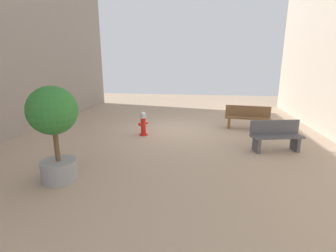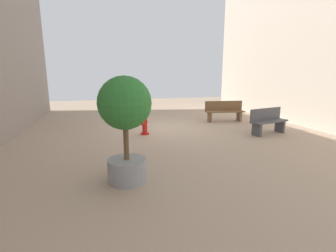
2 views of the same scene
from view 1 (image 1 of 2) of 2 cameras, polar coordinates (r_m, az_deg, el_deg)
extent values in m
plane|color=tan|center=(10.10, 1.57, -0.90)|extent=(23.40, 23.40, 0.00)
cylinder|color=red|center=(9.42, -5.68, -1.94)|extent=(0.32, 0.32, 0.05)
cylinder|color=red|center=(9.33, -5.73, 0.02)|extent=(0.19, 0.19, 0.62)
cylinder|color=silver|center=(9.26, -5.78, 2.05)|extent=(0.23, 0.23, 0.06)
sphere|color=silver|center=(9.24, -5.79, 2.59)|extent=(0.22, 0.22, 0.22)
cylinder|color=red|center=(9.23, -6.39, 0.31)|extent=(0.14, 0.15, 0.08)
cylinder|color=red|center=(9.41, -5.10, 0.61)|extent=(0.14, 0.15, 0.08)
cylinder|color=red|center=(9.44, -6.35, 0.38)|extent=(0.18, 0.17, 0.11)
cube|color=brown|center=(10.71, 21.61, 0.20)|extent=(0.15, 0.41, 0.45)
cube|color=brown|center=(10.65, 13.94, 0.73)|extent=(0.15, 0.41, 0.45)
cube|color=brown|center=(10.60, 17.89, 1.80)|extent=(1.83, 0.67, 0.06)
cube|color=brown|center=(10.74, 17.97, 3.31)|extent=(1.78, 0.29, 0.44)
cube|color=#4C4C51|center=(8.63, 27.37, -3.68)|extent=(0.19, 0.41, 0.45)
cube|color=#4C4C51|center=(8.03, 19.80, -4.15)|extent=(0.19, 0.41, 0.45)
cube|color=#4C4C51|center=(8.24, 23.90, -2.23)|extent=(1.63, 0.80, 0.06)
cube|color=#4C4C51|center=(8.34, 23.45, -0.22)|extent=(1.53, 0.43, 0.44)
cylinder|color=gray|center=(6.34, -23.83, -9.36)|extent=(0.81, 0.81, 0.48)
cylinder|color=brown|center=(6.11, -24.46, -3.60)|extent=(0.11, 0.11, 0.85)
sphere|color=#2D722D|center=(5.94, -25.20, 3.30)|extent=(1.07, 1.07, 1.07)
camera|label=2|loc=(3.71, -80.78, -4.33)|focal=26.23mm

